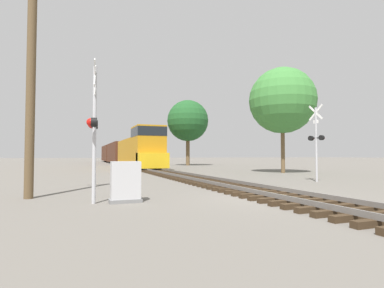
{
  "coord_description": "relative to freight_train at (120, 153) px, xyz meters",
  "views": [
    {
      "loc": [
        -6.76,
        -9.28,
        1.56
      ],
      "look_at": [
        -0.26,
        8.01,
        2.27
      ],
      "focal_mm": 28.0,
      "sensor_mm": 36.0,
      "label": 1
    }
  ],
  "objects": [
    {
      "name": "ground_plane",
      "position": [
        0.0,
        -44.69,
        -2.03
      ],
      "size": [
        400.0,
        400.0,
        0.0
      ],
      "primitive_type": "plane",
      "color": "#666059"
    },
    {
      "name": "rail_track_bed",
      "position": [
        0.0,
        -44.69,
        -1.9
      ],
      "size": [
        2.6,
        160.0,
        0.31
      ],
      "color": "#382819",
      "rests_on": "ground"
    },
    {
      "name": "freight_train",
      "position": [
        0.0,
        0.0,
        0.0
      ],
      "size": [
        3.02,
        53.25,
        4.62
      ],
      "color": "#B77A14",
      "rests_on": "ground"
    },
    {
      "name": "crossing_signal_near",
      "position": [
        -6.34,
        -43.75,
        0.51
      ],
      "size": [
        0.39,
        1.01,
        4.64
      ],
      "rotation": [
        0.0,
        0.0,
        -1.66
      ],
      "color": "#B7B7BC",
      "rests_on": "ground"
    },
    {
      "name": "crossing_signal_far",
      "position": [
        6.46,
        -39.92,
        0.5
      ],
      "size": [
        0.51,
        1.01,
        4.59
      ],
      "rotation": [
        0.0,
        0.0,
        1.81
      ],
      "color": "#B7B7BC",
      "rests_on": "ground"
    },
    {
      "name": "relay_cabinet",
      "position": [
        -5.32,
        -43.84,
        -1.36
      ],
      "size": [
        1.05,
        0.56,
        1.36
      ],
      "color": "slate",
      "rests_on": "ground"
    },
    {
      "name": "utility_pole",
      "position": [
        -8.47,
        -41.73,
        2.66
      ],
      "size": [
        1.8,
        0.32,
        9.16
      ],
      "color": "brown",
      "rests_on": "ground"
    },
    {
      "name": "tree_far_right",
      "position": [
        10.31,
        -31.76,
        4.48
      ],
      "size": [
        5.94,
        5.94,
        9.49
      ],
      "color": "brown",
      "rests_on": "ground"
    },
    {
      "name": "tree_mid_background",
      "position": [
        9.13,
        -9.87,
        4.98
      ],
      "size": [
        6.46,
        6.46,
        10.27
      ],
      "color": "brown",
      "rests_on": "ground"
    }
  ]
}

